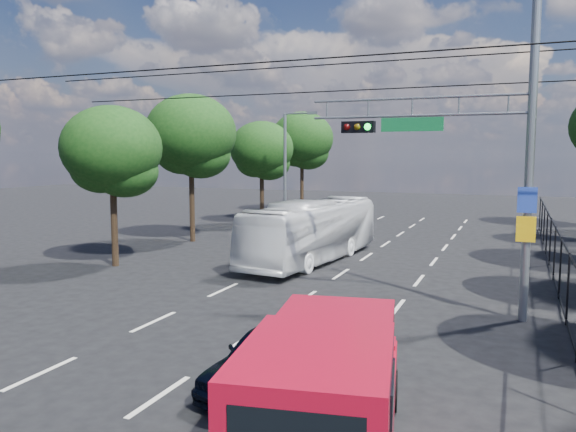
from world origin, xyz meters
The scene contains 14 objects.
ground centered at (0.00, 0.00, 0.00)m, with size 120.00×120.00×0.00m, color black.
lane_markings centered at (0.00, 14.00, 0.01)m, with size 6.12×38.00×0.01m.
signal_mast centered at (5.28, 7.99, 5.24)m, with size 6.43×0.39×9.50m.
streetlight_left centered at (-6.33, 22.00, 3.94)m, with size 2.09×0.22×7.08m.
utility_wires centered at (0.00, 8.83, 7.23)m, with size 22.00×5.04×0.74m.
fence_right centered at (7.60, 12.17, 1.03)m, with size 0.06×34.03×2.00m.
tree_left_b centered at (-9.18, 10.02, 4.58)m, with size 4.08×4.08×6.63m.
tree_left_c centered at (-9.78, 17.02, 5.40)m, with size 4.80×4.80×7.80m.
tree_left_d centered at (-9.38, 25.02, 4.72)m, with size 4.20×4.20×6.83m.
tree_left_e centered at (-9.58, 33.02, 5.53)m, with size 4.92×4.92×7.99m.
red_pickup centered at (3.63, -0.80, 1.11)m, with size 2.96×5.86×2.09m.
navy_hatchback centered at (1.82, 1.27, 0.63)m, with size 1.50×3.72×1.27m, color black.
white_bus centered at (-1.96, 14.17, 1.33)m, with size 2.23×9.55×2.66m, color silver.
white_van centered at (-3.72, 13.88, 0.71)m, with size 1.51×4.32×1.42m, color silver.
Camera 1 is at (6.20, -8.64, 4.62)m, focal length 35.00 mm.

